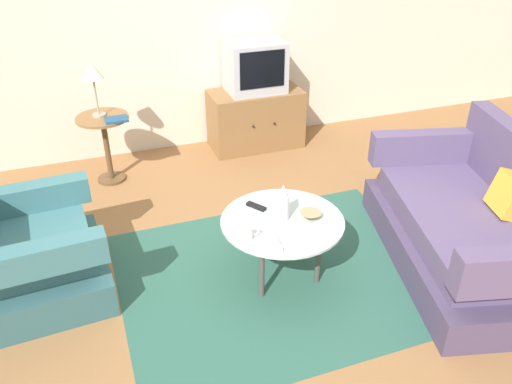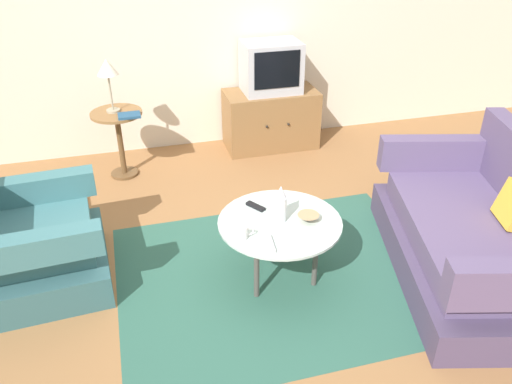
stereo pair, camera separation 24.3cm
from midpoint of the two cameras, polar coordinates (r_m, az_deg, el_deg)
The scene contains 16 objects.
ground_plane at distance 3.61m, azimuth -0.73°, elevation -9.91°, with size 16.00×16.00×0.00m, color olive.
back_wall at distance 5.21m, azimuth -10.20°, elevation 19.03°, with size 9.00×0.12×2.70m, color beige.
area_rug at distance 3.67m, azimuth 0.81°, elevation -9.09°, with size 2.19×1.76×0.00m, color #2D5B4C.
armchair at distance 3.71m, azimuth -26.22°, elevation -6.71°, with size 0.98×0.95×0.84m.
couch at distance 3.87m, azimuth 21.05°, elevation -3.66°, with size 1.32×1.87×0.90m.
coffee_table at distance 3.42m, azimuth 0.87°, elevation -3.67°, with size 0.82×0.82×0.46m.
side_table at distance 4.84m, azimuth -17.65°, elevation 5.90°, with size 0.46×0.46×0.63m.
tv_stand at distance 5.37m, azimuth -1.34°, elevation 8.00°, with size 0.93×0.48×0.59m.
television at distance 5.20m, azimuth -1.48°, elevation 13.56°, with size 0.56×0.41×0.49m.
table_lamp at distance 4.67m, azimuth -19.00°, elevation 12.16°, with size 0.18×0.18×0.47m.
vase at distance 3.34m, azimuth 0.90°, elevation -1.27°, with size 0.08×0.08×0.26m.
mug at distance 3.21m, azimuth -3.12°, elevation -4.57°, with size 0.12×0.07×0.08m.
bowl at distance 3.40m, azimuth 3.95°, elevation -2.64°, with size 0.14×0.14×0.05m.
tv_remote_dark at distance 3.52m, azimuth -1.96°, elevation -1.62°, with size 0.11×0.15×0.02m.
tv_remote_silver at distance 3.17m, azimuth -0.00°, elevation -5.66°, with size 0.06×0.18×0.02m.
book at distance 4.64m, azimuth -16.55°, elevation 7.62°, with size 0.19×0.14×0.02m.
Camera 1 is at (-1.01, -2.57, 2.33)m, focal length 36.44 mm.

